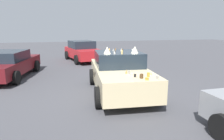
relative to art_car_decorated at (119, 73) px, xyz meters
The scene contains 4 objects.
ground_plane 0.76m from the art_car_decorated, behind, with size 60.00×60.00×0.00m, color #47474C.
art_car_decorated is the anchor object (origin of this frame).
parked_sedan_behind_right 7.93m from the art_car_decorated, ahead, with size 4.45×2.62×1.48m.
parked_sedan_near_right 5.91m from the art_car_decorated, 51.76° to the left, with size 4.74×2.67×1.32m.
Camera 1 is at (-6.97, 2.12, 2.41)m, focal length 32.06 mm.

